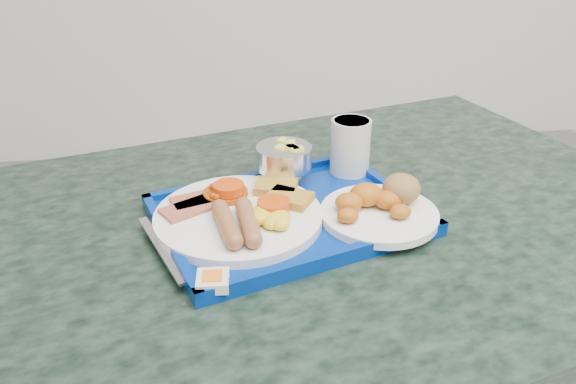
{
  "coord_description": "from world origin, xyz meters",
  "views": [
    {
      "loc": [
        -0.82,
        0.08,
        1.26
      ],
      "look_at": [
        -0.71,
        0.86,
        0.84
      ],
      "focal_mm": 35.0,
      "sensor_mm": 36.0,
      "label": 1
    }
  ],
  "objects_px": {
    "table": "(310,312)",
    "bread_plate": "(381,205)",
    "main_plate": "(243,213)",
    "juice_cup": "(350,145)",
    "fruit_bowl": "(284,158)",
    "tray": "(288,217)"
  },
  "relations": [
    {
      "from": "table",
      "to": "bread_plate",
      "type": "bearing_deg",
      "value": -19.48
    },
    {
      "from": "table",
      "to": "bread_plate",
      "type": "xyz_separation_m",
      "value": [
        0.1,
        -0.04,
        0.24
      ]
    },
    {
      "from": "bread_plate",
      "to": "fruit_bowl",
      "type": "relative_size",
      "value": 1.9
    },
    {
      "from": "table",
      "to": "juice_cup",
      "type": "xyz_separation_m",
      "value": [
        0.09,
        0.13,
        0.27
      ]
    },
    {
      "from": "table",
      "to": "juice_cup",
      "type": "height_order",
      "value": "juice_cup"
    },
    {
      "from": "bread_plate",
      "to": "fruit_bowl",
      "type": "xyz_separation_m",
      "value": [
        -0.14,
        0.15,
        0.03
      ]
    },
    {
      "from": "main_plate",
      "to": "table",
      "type": "bearing_deg",
      "value": 10.4
    },
    {
      "from": "main_plate",
      "to": "fruit_bowl",
      "type": "relative_size",
      "value": 2.69
    },
    {
      "from": "main_plate",
      "to": "fruit_bowl",
      "type": "xyz_separation_m",
      "value": [
        0.08,
        0.13,
        0.03
      ]
    },
    {
      "from": "main_plate",
      "to": "bread_plate",
      "type": "xyz_separation_m",
      "value": [
        0.22,
        -0.02,
        0.01
      ]
    },
    {
      "from": "main_plate",
      "to": "fruit_bowl",
      "type": "height_order",
      "value": "fruit_bowl"
    },
    {
      "from": "tray",
      "to": "main_plate",
      "type": "relative_size",
      "value": 1.79
    },
    {
      "from": "table",
      "to": "main_plate",
      "type": "distance_m",
      "value": 0.26
    },
    {
      "from": "juice_cup",
      "to": "main_plate",
      "type": "bearing_deg",
      "value": -143.83
    },
    {
      "from": "table",
      "to": "main_plate",
      "type": "relative_size",
      "value": 5.4
    },
    {
      "from": "table",
      "to": "juice_cup",
      "type": "relative_size",
      "value": 14.21
    },
    {
      "from": "table",
      "to": "tray",
      "type": "xyz_separation_m",
      "value": [
        -0.04,
        -0.01,
        0.21
      ]
    },
    {
      "from": "tray",
      "to": "main_plate",
      "type": "bearing_deg",
      "value": -170.7
    },
    {
      "from": "main_plate",
      "to": "bread_plate",
      "type": "bearing_deg",
      "value": -3.95
    },
    {
      "from": "bread_plate",
      "to": "tray",
      "type": "bearing_deg",
      "value": 169.41
    },
    {
      "from": "fruit_bowl",
      "to": "juice_cup",
      "type": "distance_m",
      "value": 0.13
    },
    {
      "from": "bread_plate",
      "to": "juice_cup",
      "type": "height_order",
      "value": "juice_cup"
    }
  ]
}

